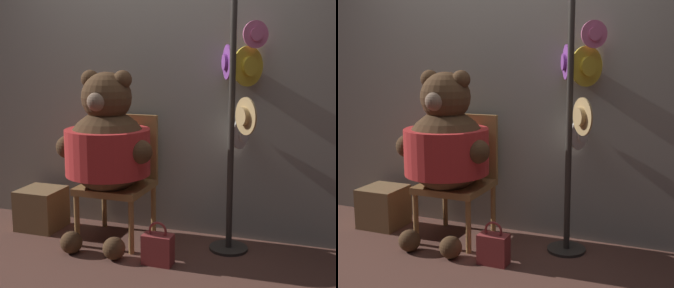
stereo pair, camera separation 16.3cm
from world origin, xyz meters
TOP-DOWN VIEW (x-y plane):
  - ground_plane at (0.00, 0.00)m, footprint 14.00×14.00m
  - wall_back at (0.00, 0.65)m, footprint 8.00×0.10m
  - chair at (-0.24, 0.35)m, footprint 0.50×0.50m
  - teddy_bear at (-0.26, 0.18)m, footprint 0.76×0.67m
  - hat_display_rack at (0.66, 0.39)m, footprint 0.36×0.51m
  - handbag_on_ground at (0.22, -0.06)m, footprint 0.21×0.12m
  - wooden_crate at (-0.93, 0.29)m, footprint 0.33×0.33m

SIDE VIEW (x-z plane):
  - ground_plane at x=0.00m, z-range 0.00..0.00m
  - handbag_on_ground at x=0.22m, z-range -0.04..0.26m
  - wooden_crate at x=-0.93m, z-range 0.00..0.33m
  - chair at x=-0.24m, z-range 0.02..0.97m
  - teddy_bear at x=-0.26m, z-range 0.10..1.40m
  - hat_display_rack at x=0.66m, z-range 0.06..1.88m
  - wall_back at x=0.00m, z-range 0.00..2.78m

